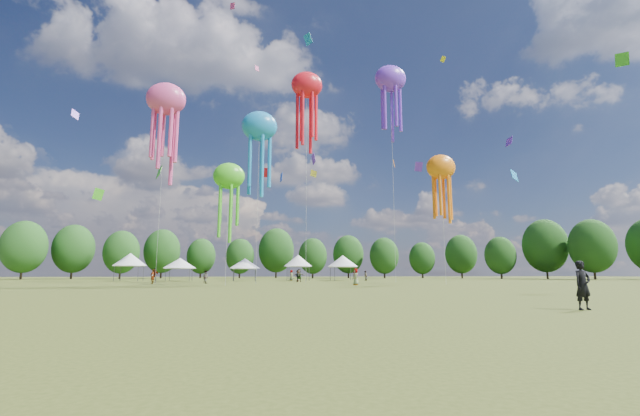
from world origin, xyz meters
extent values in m
plane|color=#384416|center=(0.00, 0.00, 0.00)|extent=(300.00, 300.00, 0.00)
imported|color=black|center=(7.93, -2.74, 0.81)|extent=(0.63, 0.44, 1.63)
imported|color=gray|center=(-7.96, 37.79, 0.77)|extent=(0.94, 0.94, 1.54)
imported|color=gray|center=(4.75, 59.01, 0.90)|extent=(0.84, 1.03, 1.80)
imported|color=gray|center=(16.49, 53.08, 0.83)|extent=(0.67, 0.84, 1.66)
imported|color=gray|center=(4.90, 50.58, 0.87)|extent=(1.28, 1.21, 1.74)
imported|color=gray|center=(-14.96, 43.36, 0.94)|extent=(1.11, 0.48, 1.89)
imported|color=gray|center=(4.34, 45.00, 0.92)|extent=(1.79, 1.09, 1.85)
imported|color=gray|center=(-14.05, 37.67, 0.86)|extent=(0.44, 0.64, 1.71)
imported|color=gray|center=(8.12, 27.67, 0.86)|extent=(0.85, 0.99, 1.71)
cylinder|color=#47474C|center=(-23.19, 54.69, 1.17)|extent=(0.08, 0.08, 2.33)
cylinder|color=#47474C|center=(-23.19, 58.21, 1.17)|extent=(0.08, 0.08, 2.33)
cylinder|color=#47474C|center=(-19.66, 54.69, 1.17)|extent=(0.08, 0.08, 2.33)
cylinder|color=#47474C|center=(-19.66, 58.21, 1.17)|extent=(0.08, 0.08, 2.33)
cube|color=white|center=(-21.43, 56.45, 2.38)|extent=(3.93, 3.93, 0.10)
cone|color=white|center=(-21.43, 56.45, 3.43)|extent=(5.10, 5.10, 2.00)
cylinder|color=#47474C|center=(-15.68, 55.31, 0.98)|extent=(0.08, 0.08, 1.95)
cylinder|color=#47474C|center=(-15.68, 58.96, 0.98)|extent=(0.08, 0.08, 1.95)
cylinder|color=#47474C|center=(-12.04, 55.31, 0.98)|extent=(0.08, 0.08, 1.95)
cylinder|color=#47474C|center=(-12.04, 58.96, 0.98)|extent=(0.08, 0.08, 1.95)
cube|color=white|center=(-13.86, 57.13, 2.00)|extent=(4.05, 4.05, 0.10)
cone|color=white|center=(-13.86, 57.13, 2.89)|extent=(5.26, 5.26, 1.67)
cylinder|color=#47474C|center=(-5.05, 52.39, 0.95)|extent=(0.08, 0.08, 1.89)
cylinder|color=#47474C|center=(-5.05, 55.82, 0.95)|extent=(0.08, 0.08, 1.89)
cylinder|color=#47474C|center=(-1.62, 52.39, 0.95)|extent=(0.08, 0.08, 1.89)
cylinder|color=#47474C|center=(-1.62, 55.82, 0.95)|extent=(0.08, 0.08, 1.89)
cube|color=white|center=(-3.34, 54.11, 1.94)|extent=(3.83, 3.83, 0.10)
cone|color=white|center=(-3.34, 54.11, 2.81)|extent=(4.98, 4.98, 1.62)
cylinder|color=#47474C|center=(3.83, 53.98, 1.14)|extent=(0.08, 0.08, 2.28)
cylinder|color=#47474C|center=(3.83, 57.31, 1.14)|extent=(0.08, 0.08, 2.28)
cylinder|color=#47474C|center=(7.15, 53.98, 1.14)|extent=(0.08, 0.08, 2.28)
cylinder|color=#47474C|center=(7.15, 57.31, 1.14)|extent=(0.08, 0.08, 2.28)
cube|color=white|center=(5.49, 55.65, 2.33)|extent=(3.72, 3.72, 0.10)
cone|color=white|center=(5.49, 55.65, 3.36)|extent=(4.84, 4.84, 1.95)
cylinder|color=#47474C|center=(11.48, 54.13, 1.13)|extent=(0.08, 0.08, 2.26)
cylinder|color=#47474C|center=(11.48, 57.80, 1.13)|extent=(0.08, 0.08, 2.26)
cylinder|color=#47474C|center=(15.16, 54.13, 1.13)|extent=(0.08, 0.08, 2.26)
cylinder|color=#47474C|center=(15.16, 57.80, 1.13)|extent=(0.08, 0.08, 2.26)
cube|color=white|center=(13.32, 55.97, 2.31)|extent=(4.07, 4.07, 0.10)
cone|color=white|center=(13.32, 55.97, 3.33)|extent=(5.29, 5.29, 1.94)
ellipsoid|color=#1781C9|center=(-2.02, 33.95, 18.84)|extent=(4.30, 3.01, 3.65)
cylinder|color=beige|center=(-2.02, 33.95, 9.42)|extent=(0.03, 0.03, 18.84)
ellipsoid|color=red|center=(4.43, 38.61, 26.83)|extent=(4.29, 3.01, 3.65)
cylinder|color=beige|center=(4.43, 38.61, 13.42)|extent=(0.03, 0.03, 26.83)
ellipsoid|color=orange|center=(18.98, 29.29, 13.49)|extent=(3.48, 2.44, 2.96)
cylinder|color=beige|center=(18.98, 29.29, 6.75)|extent=(0.03, 0.03, 13.49)
ellipsoid|color=#E54389|center=(-14.23, 40.39, 24.15)|extent=(5.12, 3.58, 4.35)
cylinder|color=beige|center=(-14.23, 40.39, 12.07)|extent=(0.03, 0.03, 24.15)
ellipsoid|color=#47CD21|center=(-5.17, 28.14, 11.18)|extent=(3.23, 2.26, 2.75)
cylinder|color=beige|center=(-5.17, 28.14, 5.59)|extent=(0.03, 0.03, 11.18)
ellipsoid|color=#7331DD|center=(17.38, 41.00, 30.00)|extent=(4.76, 3.33, 4.04)
cylinder|color=beige|center=(17.38, 41.00, 15.00)|extent=(0.03, 0.03, 30.00)
cube|color=#E54389|center=(-2.36, 41.83, 30.32)|extent=(0.61, 0.62, 0.88)
cube|color=#7331DD|center=(8.41, 57.55, 21.74)|extent=(0.53, 1.94, 2.27)
cube|color=red|center=(21.85, 56.54, 33.24)|extent=(0.57, 0.86, 1.04)
cube|color=yellow|center=(6.80, 47.37, 16.52)|extent=(1.20, 0.77, 1.40)
cube|color=#47CD21|center=(34.51, 19.11, 23.04)|extent=(1.12, 0.95, 1.62)
cube|color=#E54389|center=(-6.47, 49.23, 44.65)|extent=(0.79, 0.58, 1.17)
cube|color=#7331DD|center=(33.53, 37.08, 19.90)|extent=(0.78, 1.43, 1.53)
cube|color=#47CD21|center=(-18.14, 57.98, 18.25)|extent=(1.07, 2.41, 2.63)
cube|color=#1781C9|center=(5.49, 44.98, 37.49)|extent=(1.39, 1.16, 1.82)
cube|color=#7331DD|center=(28.43, 57.24, 21.10)|extent=(1.36, 0.99, 1.85)
cube|color=orange|center=(28.47, 70.50, 25.22)|extent=(1.01, 1.42, 1.93)
cube|color=yellow|center=(24.01, 37.15, 31.71)|extent=(0.83, 0.42, 0.89)
cube|color=#47CD21|center=(-29.79, 65.05, 15.35)|extent=(1.88, 0.96, 2.27)
cube|color=blue|center=(1.44, 43.05, 14.71)|extent=(0.31, 1.05, 1.31)
cube|color=#1781C9|center=(29.52, 30.82, 13.30)|extent=(1.36, 1.13, 1.77)
cube|color=#7331DD|center=(-22.16, 32.75, 18.51)|extent=(0.72, 1.27, 1.31)
cube|color=red|center=(0.15, 59.30, 19.23)|extent=(1.11, 1.20, 1.85)
cylinder|color=#38281C|center=(-47.17, 78.19, 1.68)|extent=(0.44, 0.44, 3.36)
ellipsoid|color=#1D4617|center=(-47.17, 78.19, 6.51)|extent=(8.40, 8.40, 10.51)
cylinder|color=#38281C|center=(-40.68, 85.49, 1.71)|extent=(0.44, 0.44, 3.41)
ellipsoid|color=#1D4617|center=(-40.68, 85.49, 6.61)|extent=(8.53, 8.53, 10.66)
cylinder|color=#38281C|center=(-30.60, 85.02, 1.53)|extent=(0.44, 0.44, 3.07)
ellipsoid|color=#1D4617|center=(-30.60, 85.02, 5.94)|extent=(7.66, 7.66, 9.58)
cylinder|color=#38281C|center=(-23.51, 93.33, 1.72)|extent=(0.44, 0.44, 3.43)
ellipsoid|color=#1D4617|center=(-23.51, 93.33, 6.65)|extent=(8.58, 8.58, 10.73)
cylinder|color=#38281C|center=(-14.76, 98.96, 1.47)|extent=(0.44, 0.44, 2.95)
ellipsoid|color=#1D4617|center=(-14.76, 98.96, 5.71)|extent=(7.37, 7.37, 9.21)
cylinder|color=#38281C|center=(-4.70, 95.06, 1.45)|extent=(0.44, 0.44, 2.89)
ellipsoid|color=#1D4617|center=(-4.70, 95.06, 5.61)|extent=(7.23, 7.23, 9.04)
cylinder|color=#38281C|center=(4.91, 99.49, 1.92)|extent=(0.44, 0.44, 3.84)
ellipsoid|color=#1D4617|center=(4.91, 99.49, 7.44)|extent=(9.60, 9.60, 11.99)
cylinder|color=#38281C|center=(13.19, 88.44, 1.42)|extent=(0.44, 0.44, 2.84)
ellipsoid|color=#1D4617|center=(13.19, 88.44, 5.51)|extent=(7.11, 7.11, 8.89)
cylinder|color=#38281C|center=(22.93, 91.04, 1.58)|extent=(0.44, 0.44, 3.16)
ellipsoid|color=#1D4617|center=(22.93, 91.04, 6.13)|extent=(7.91, 7.91, 9.88)
cylinder|color=#38281C|center=(30.69, 85.29, 1.44)|extent=(0.44, 0.44, 2.88)
ellipsoid|color=#1D4617|center=(30.69, 85.29, 5.59)|extent=(7.21, 7.21, 9.01)
cylinder|color=#38281C|center=(41.52, 87.24, 1.31)|extent=(0.44, 0.44, 2.63)
ellipsoid|color=#1D4617|center=(41.52, 87.24, 5.09)|extent=(6.57, 6.57, 8.22)
cylinder|color=#38281C|center=(50.52, 83.73, 1.56)|extent=(0.44, 0.44, 3.13)
ellipsoid|color=#1D4617|center=(50.52, 83.73, 6.06)|extent=(7.81, 7.81, 9.77)
cylinder|color=#38281C|center=(53.64, 71.81, 1.36)|extent=(0.44, 0.44, 2.72)
ellipsoid|color=#1D4617|center=(53.64, 71.81, 5.27)|extent=(6.80, 6.80, 8.50)
cylinder|color=#38281C|center=(62.96, 68.92, 1.90)|extent=(0.44, 0.44, 3.81)
ellipsoid|color=#1D4617|center=(62.96, 68.92, 7.38)|extent=(9.52, 9.52, 11.90)
cylinder|color=#38281C|center=(66.57, 59.80, 1.76)|extent=(0.44, 0.44, 3.51)
ellipsoid|color=#1D4617|center=(66.57, 59.80, 6.80)|extent=(8.78, 8.78, 10.97)
camera|label=1|loc=(-3.22, -15.27, 1.20)|focal=23.58mm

